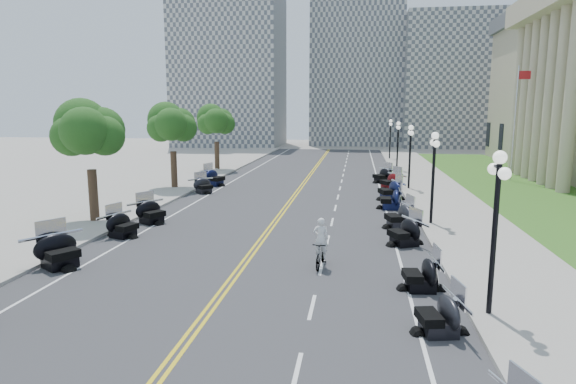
{
  "coord_description": "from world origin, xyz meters",
  "views": [
    {
      "loc": [
        4.52,
        -22.55,
        6.24
      ],
      "look_at": [
        0.96,
        2.07,
        2.0
      ],
      "focal_mm": 30.0,
      "sensor_mm": 36.0,
      "label": 1
    }
  ],
  "objects_px": {
    "flagpole": "(515,125)",
    "cyclist_rider": "(321,220)",
    "motorcycle_n_3": "(439,313)",
    "bicycle": "(321,254)"
  },
  "relations": [
    {
      "from": "flagpole",
      "to": "motorcycle_n_3",
      "type": "height_order",
      "value": "flagpole"
    },
    {
      "from": "motorcycle_n_3",
      "to": "flagpole",
      "type": "bearing_deg",
      "value": 148.84
    },
    {
      "from": "motorcycle_n_3",
      "to": "cyclist_rider",
      "type": "xyz_separation_m",
      "value": [
        -3.75,
        5.36,
        1.32
      ]
    },
    {
      "from": "motorcycle_n_3",
      "to": "bicycle",
      "type": "height_order",
      "value": "motorcycle_n_3"
    },
    {
      "from": "flagpole",
      "to": "bicycle",
      "type": "bearing_deg",
      "value": -119.73
    },
    {
      "from": "flagpole",
      "to": "cyclist_rider",
      "type": "bearing_deg",
      "value": -119.73
    },
    {
      "from": "flagpole",
      "to": "cyclist_rider",
      "type": "height_order",
      "value": "flagpole"
    },
    {
      "from": "flagpole",
      "to": "cyclist_rider",
      "type": "xyz_separation_m",
      "value": [
        -14.84,
        -25.98,
        -3.06
      ]
    },
    {
      "from": "cyclist_rider",
      "to": "flagpole",
      "type": "bearing_deg",
      "value": -119.73
    },
    {
      "from": "motorcycle_n_3",
      "to": "bicycle",
      "type": "distance_m",
      "value": 6.54
    }
  ]
}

